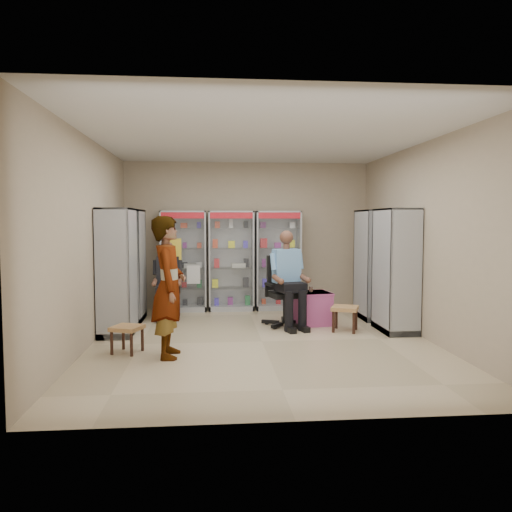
{
  "coord_description": "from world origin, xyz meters",
  "views": [
    {
      "loc": [
        -0.75,
        -7.31,
        1.8
      ],
      "look_at": [
        -0.03,
        0.7,
        1.23
      ],
      "focal_mm": 35.0,
      "sensor_mm": 36.0,
      "label": 1
    }
  ],
  "objects": [
    {
      "name": "floor",
      "position": [
        0.0,
        0.0,
        0.0
      ],
      "size": [
        6.0,
        6.0,
        0.0
      ],
      "primitive_type": "plane",
      "color": "tan",
      "rests_on": "ground"
    },
    {
      "name": "woven_stool_b",
      "position": [
        -1.9,
        -0.47,
        0.19
      ],
      "size": [
        0.48,
        0.48,
        0.37
      ],
      "primitive_type": "cube",
      "rotation": [
        0.0,
        0.0,
        -0.36
      ],
      "color": "#AD7449",
      "rests_on": "floor"
    },
    {
      "name": "seated_shopkeeper",
      "position": [
        0.51,
        1.05,
        0.77
      ],
      "size": [
        0.67,
        0.81,
        1.53
      ],
      "primitive_type": null,
      "rotation": [
        0.0,
        0.0,
        0.26
      ],
      "color": "#6491C6",
      "rests_on": "floor"
    },
    {
      "name": "cabinet_right_near",
      "position": [
        2.23,
        0.5,
        1.0
      ],
      "size": [
        0.9,
        0.5,
        2.0
      ],
      "primitive_type": "cube",
      "rotation": [
        0.0,
        0.0,
        1.57
      ],
      "color": "#ACAEB4",
      "rests_on": "floor"
    },
    {
      "name": "cabinet_back_right",
      "position": [
        0.6,
        2.73,
        1.0
      ],
      "size": [
        0.9,
        0.5,
        2.0
      ],
      "primitive_type": "cube",
      "color": "#B5B7BC",
      "rests_on": "floor"
    },
    {
      "name": "pink_trunk",
      "position": [
        0.99,
        1.17,
        0.28
      ],
      "size": [
        0.66,
        0.64,
        0.56
      ],
      "primitive_type": "cube",
      "rotation": [
        0.0,
        0.0,
        0.14
      ],
      "color": "#BE4C90",
      "rests_on": "floor"
    },
    {
      "name": "seated_customer",
      "position": [
        -1.55,
        1.95,
        0.67
      ],
      "size": [
        0.44,
        0.6,
        1.34
      ],
      "primitive_type": null,
      "color": "black",
      "rests_on": "floor"
    },
    {
      "name": "office_chair",
      "position": [
        0.51,
        1.1,
        0.6
      ],
      "size": [
        0.8,
        0.8,
        1.21
      ],
      "primitive_type": "cube",
      "rotation": [
        0.0,
        0.0,
        0.26
      ],
      "color": "black",
      "rests_on": "floor"
    },
    {
      "name": "tea_glass",
      "position": [
        0.98,
        1.22,
        0.61
      ],
      "size": [
        0.07,
        0.07,
        0.1
      ],
      "primitive_type": "cylinder",
      "color": "#592207",
      "rests_on": "pink_trunk"
    },
    {
      "name": "cabinet_left_far",
      "position": [
        -2.23,
        1.8,
        1.0
      ],
      "size": [
        0.9,
        0.5,
        2.0
      ],
      "primitive_type": "cube",
      "rotation": [
        0.0,
        0.0,
        -1.57
      ],
      "color": "#A6A8AD",
      "rests_on": "floor"
    },
    {
      "name": "room_shell",
      "position": [
        0.0,
        0.0,
        1.97
      ],
      "size": [
        5.02,
        6.02,
        3.01
      ],
      "color": "tan",
      "rests_on": "ground"
    },
    {
      "name": "standing_man",
      "position": [
        -1.31,
        -0.72,
        0.93
      ],
      "size": [
        0.45,
        0.68,
        1.86
      ],
      "primitive_type": "imported",
      "rotation": [
        0.0,
        0.0,
        1.57
      ],
      "color": "#9C9C9E",
      "rests_on": "floor"
    },
    {
      "name": "cabinet_back_mid",
      "position": [
        -0.35,
        2.73,
        1.0
      ],
      "size": [
        0.9,
        0.5,
        2.0
      ],
      "primitive_type": "cube",
      "color": "#A5A6AC",
      "rests_on": "floor"
    },
    {
      "name": "woven_stool_a",
      "position": [
        1.42,
        0.58,
        0.2
      ],
      "size": [
        0.53,
        0.53,
        0.41
      ],
      "primitive_type": "cube",
      "rotation": [
        0.0,
        0.0,
        -0.4
      ],
      "color": "#9D7C42",
      "rests_on": "floor"
    },
    {
      "name": "cabinet_back_left",
      "position": [
        -1.3,
        2.73,
        1.0
      ],
      "size": [
        0.9,
        0.5,
        2.0
      ],
      "primitive_type": "cube",
      "color": "silver",
      "rests_on": "floor"
    },
    {
      "name": "cabinet_left_near",
      "position": [
        -2.23,
        0.7,
        1.0
      ],
      "size": [
        0.9,
        0.5,
        2.0
      ],
      "primitive_type": "cube",
      "rotation": [
        0.0,
        0.0,
        -1.57
      ],
      "color": "#AFB1B6",
      "rests_on": "floor"
    },
    {
      "name": "cabinet_right_far",
      "position": [
        2.23,
        1.6,
        1.0
      ],
      "size": [
        0.9,
        0.5,
        2.0
      ],
      "primitive_type": "cube",
      "rotation": [
        0.0,
        0.0,
        1.57
      ],
      "color": "#A3A5AB",
      "rests_on": "floor"
    },
    {
      "name": "wooden_chair",
      "position": [
        -1.55,
        2.0,
        0.47
      ],
      "size": [
        0.42,
        0.42,
        0.94
      ],
      "primitive_type": "cube",
      "color": "black",
      "rests_on": "floor"
    }
  ]
}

